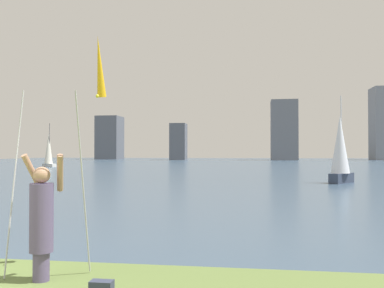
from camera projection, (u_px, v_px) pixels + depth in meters
ground at (217, 167)px, 55.64m from camera, size 120.00×138.00×0.12m
person at (42, 218)px, 6.42m from camera, size 0.71×0.52×1.94m
kite_flag_right at (99, 73)px, 7.22m from camera, size 0.16×1.20×3.94m
bag at (102, 287)px, 5.80m from camera, size 0.31×0.18×0.18m
sailboat_1 at (340, 150)px, 26.03m from camera, size 1.85×2.20×5.45m
sailboat_3 at (49, 150)px, 53.93m from camera, size 2.16×1.55×5.59m
skyline_tower_0 at (110, 138)px, 106.64m from camera, size 5.67×6.38×10.86m
skyline_tower_1 at (178, 142)px, 98.54m from camera, size 3.66×4.01×8.53m
skyline_tower_2 at (284, 130)px, 95.74m from camera, size 5.92×4.90×13.66m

